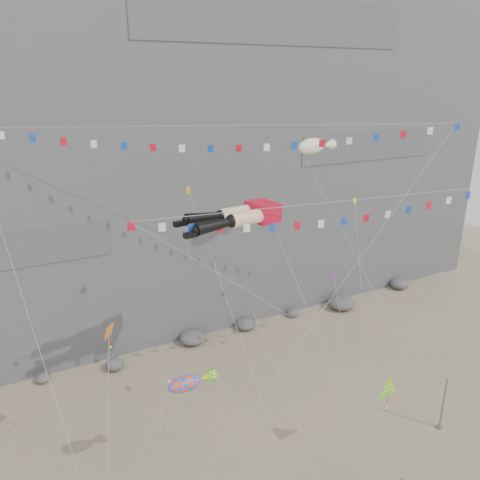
{
  "coord_description": "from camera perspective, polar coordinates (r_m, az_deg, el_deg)",
  "views": [
    {
      "loc": [
        -14.72,
        -21.53,
        25.04
      ],
      "look_at": [
        1.18,
        9.0,
        13.18
      ],
      "focal_mm": 35.0,
      "sensor_mm": 36.0,
      "label": 1
    }
  ],
  "objects": [
    {
      "name": "ground",
      "position": [
        36.16,
        5.44,
        -24.92
      ],
      "size": [
        120.0,
        120.0,
        0.0
      ],
      "primitive_type": "plane",
      "color": "gray",
      "rests_on": "ground"
    },
    {
      "name": "cliff",
      "position": [
        55.52,
        -12.81,
        18.53
      ],
      "size": [
        80.0,
        28.0,
        50.0
      ],
      "primitive_type": "cube",
      "color": "slate",
      "rests_on": "ground"
    },
    {
      "name": "talus_boulders",
      "position": [
        47.94,
        -5.8,
        -11.74
      ],
      "size": [
        60.0,
        3.0,
        1.2
      ],
      "primitive_type": null,
      "color": "#58585D",
      "rests_on": "ground"
    },
    {
      "name": "anchor_pole_right",
      "position": [
        39.85,
        23.53,
        -17.81
      ],
      "size": [
        0.12,
        0.12,
        4.37
      ],
      "primitive_type": "cylinder",
      "color": "slate",
      "rests_on": "ground"
    },
    {
      "name": "legs_kite",
      "position": [
        30.94,
        -0.16,
        2.89
      ],
      "size": [
        8.28,
        14.72,
        21.29
      ],
      "rotation": [
        0.0,
        0.0,
        0.13
      ],
      "color": "red",
      "rests_on": "ground"
    },
    {
      "name": "flag_banner_upper",
      "position": [
        35.21,
        -1.91,
        13.74
      ],
      "size": [
        33.23,
        20.77,
        28.97
      ],
      "color": "red",
      "rests_on": "ground"
    },
    {
      "name": "flag_banner_lower",
      "position": [
        32.55,
        11.41,
        4.54
      ],
      "size": [
        27.07,
        5.63,
        19.87
      ],
      "color": "red",
      "rests_on": "ground"
    },
    {
      "name": "harlequin_kite",
      "position": [
        28.86,
        -15.67,
        -10.74
      ],
      "size": [
        3.6,
        7.47,
        13.1
      ],
      "color": "red",
      "rests_on": "ground"
    },
    {
      "name": "fish_windsock",
      "position": [
        27.88,
        -6.72,
        -17.04
      ],
      "size": [
        9.76,
        4.07,
        12.27
      ],
      "color": "#FF450D",
      "rests_on": "ground"
    },
    {
      "name": "delta_kite",
      "position": [
        32.64,
        17.73,
        -17.11
      ],
      "size": [
        3.31,
        4.05,
        7.99
      ],
      "color": "yellow",
      "rests_on": "ground"
    },
    {
      "name": "blimp_windsock",
      "position": [
        39.06,
        8.74,
        11.17
      ],
      "size": [
        6.81,
        13.68,
        23.79
      ],
      "color": "white",
      "rests_on": "ground"
    },
    {
      "name": "small_kite_a",
      "position": [
        32.84,
        -6.03,
        5.25
      ],
      "size": [
        1.84,
        14.93,
        22.75
      ],
      "color": "orange",
      "rests_on": "ground"
    },
    {
      "name": "small_kite_b",
      "position": [
        39.79,
        11.42,
        -4.38
      ],
      "size": [
        6.22,
        11.92,
        15.8
      ],
      "color": "#AF20BC",
      "rests_on": "ground"
    },
    {
      "name": "small_kite_c",
      "position": [
        31.63,
        1.61,
        -8.69
      ],
      "size": [
        1.22,
        10.85,
        14.57
      ],
      "color": "#179524",
      "rests_on": "ground"
    },
    {
      "name": "small_kite_d",
      "position": [
        39.66,
        13.88,
        3.77
      ],
      "size": [
        9.06,
        14.47,
        22.48
      ],
      "color": "yellow",
      "rests_on": "ground"
    }
  ]
}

